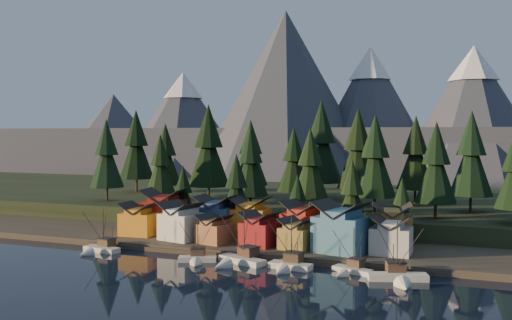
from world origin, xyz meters
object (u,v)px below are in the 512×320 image
at_px(boat_4, 288,258).
at_px(house_front_0, 139,218).
at_px(boat_5, 350,264).
at_px(boat_2, 197,253).
at_px(boat_3, 238,253).
at_px(boat_6, 399,270).
at_px(house_back_0, 164,209).
at_px(house_back_1, 215,214).
at_px(boat_0, 98,243).
at_px(house_front_1, 181,220).

distance_m(boat_4, house_front_0, 47.81).
bearing_deg(boat_5, boat_2, -155.70).
relative_size(boat_3, boat_4, 1.06).
bearing_deg(boat_6, house_back_0, 140.95).
distance_m(boat_4, house_back_0, 48.44).
height_order(boat_2, boat_6, boat_6).
bearing_deg(boat_3, boat_6, 17.52).
height_order(boat_2, boat_4, boat_4).
xyz_separation_m(boat_2, house_front_0, (-24.93, 16.25, 3.81)).
relative_size(boat_4, boat_5, 1.19).
bearing_deg(house_back_0, boat_4, -39.09).
bearing_deg(house_back_1, boat_6, -29.98).
bearing_deg(house_front_0, boat_5, -18.29).
distance_m(boat_0, house_front_0, 16.15).
bearing_deg(house_front_0, house_back_1, 16.42).
height_order(boat_3, boat_4, boat_3).
bearing_deg(house_front_1, boat_3, -19.96).
distance_m(boat_2, boat_4, 20.20).
bearing_deg(boat_5, house_back_1, 172.18).
distance_m(boat_2, house_back_0, 32.94).
distance_m(house_back_0, house_back_1, 15.43).
distance_m(boat_0, boat_3, 34.56).
xyz_separation_m(boat_2, boat_5, (32.41, 2.26, -0.12)).
xyz_separation_m(boat_6, house_back_0, (-64.37, 24.30, 5.14)).
distance_m(boat_5, house_front_0, 59.15).
bearing_deg(house_back_1, house_front_1, -125.15).
bearing_deg(house_back_0, boat_0, -109.43).
bearing_deg(boat_3, boat_0, -157.32).
distance_m(boat_3, house_front_0, 36.95).
xyz_separation_m(boat_6, house_front_0, (-67.11, 16.79, 3.64)).
height_order(house_front_0, house_back_1, house_back_1).
xyz_separation_m(boat_2, boat_3, (8.78, 1.53, 0.25)).
relative_size(boat_2, boat_5, 1.04).
relative_size(boat_4, house_front_0, 1.32).
xyz_separation_m(boat_2, boat_4, (20.18, 0.82, 0.32)).
bearing_deg(house_back_1, house_front_0, -163.11).
bearing_deg(boat_0, house_back_1, 59.38).
height_order(boat_4, boat_6, boat_6).
distance_m(boat_0, house_front_1, 20.28).
height_order(boat_2, boat_5, boat_2).
distance_m(boat_5, boat_6, 10.17).
relative_size(boat_5, boat_6, 0.81).
bearing_deg(house_front_1, boat_5, -3.12).
distance_m(house_front_0, house_back_0, 8.13).
xyz_separation_m(boat_2, house_back_0, (-22.19, 23.76, 5.31)).
bearing_deg(boat_3, house_front_1, 168.50).
xyz_separation_m(boat_4, house_back_1, (-26.96, 22.40, 4.43)).
bearing_deg(boat_2, boat_0, 157.41).
bearing_deg(house_front_1, boat_4, -10.84).
xyz_separation_m(boat_6, house_front_1, (-54.07, 15.27, 4.12)).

